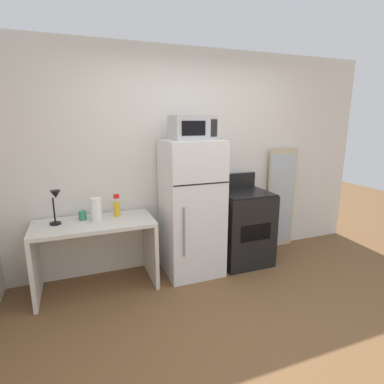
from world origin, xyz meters
The scene contains 11 objects.
ground_plane centered at (0.00, 0.00, 0.00)m, with size 12.00×12.00×0.00m, color brown.
wall_back_white centered at (0.00, 1.70, 1.30)m, with size 5.00×0.10×2.60m, color silver.
desk centered at (-1.21, 1.33, 0.53)m, with size 1.22×0.59×0.75m.
desk_lamp centered at (-1.55, 1.38, 0.99)m, with size 0.14×0.12×0.35m.
coffee_mug centered at (-1.31, 1.45, 0.80)m, with size 0.08×0.08×0.10m, color #338C66.
paper_towel_roll centered at (-1.17, 1.38, 0.87)m, with size 0.11×0.11×0.24m, color white.
spray_bottle centered at (-0.95, 1.44, 0.85)m, with size 0.06×0.06×0.25m.
refrigerator centered at (-0.12, 1.33, 0.78)m, with size 0.64×0.63×1.57m.
microwave centered at (-0.12, 1.31, 1.70)m, with size 0.46×0.35×0.26m.
oven_range centered at (0.57, 1.33, 0.47)m, with size 0.63×0.61×1.10m.
leaning_mirror centered at (1.33, 1.59, 0.70)m, with size 0.44×0.03×1.40m.
Camera 1 is at (-1.34, -1.86, 1.79)m, focal length 28.77 mm.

